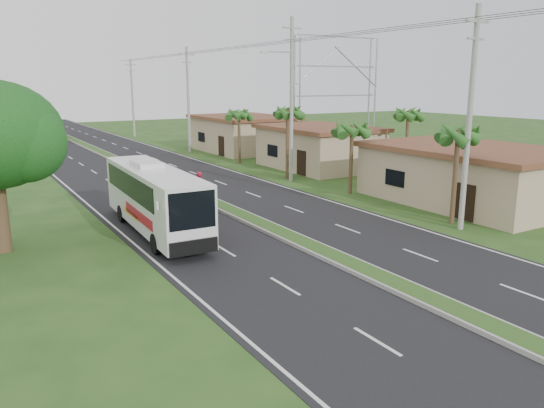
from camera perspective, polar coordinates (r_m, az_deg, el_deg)
ground at (r=21.80m, az=9.23°, el=-7.00°), size 180.00×180.00×0.00m
road_asphalt at (r=38.67m, az=-10.22°, el=1.77°), size 14.00×160.00×0.02m
median_strip at (r=38.66m, az=-10.23°, el=1.90°), size 1.20×160.00×0.18m
lane_edge_left at (r=36.89m, az=-19.97°, el=0.63°), size 0.12×160.00×0.01m
lane_edge_right at (r=41.48m, az=-1.56°, el=2.71°), size 0.12×160.00×0.01m
shop_near at (r=35.30m, az=20.52°, el=3.01°), size 8.60×12.60×3.52m
shop_mid at (r=46.79m, az=5.05°, el=6.13°), size 7.60×10.60×3.67m
shop_far at (r=58.61m, az=-3.10°, el=7.60°), size 8.60×11.60×3.82m
palm_verge_a at (r=29.20m, az=19.41°, el=7.05°), size 2.40×2.40×5.45m
palm_verge_b at (r=35.87m, az=8.61°, el=7.99°), size 2.40×2.40×5.05m
palm_verge_c at (r=41.11m, az=1.68°, el=9.81°), size 2.40×2.40×5.85m
palm_verge_d at (r=49.17m, az=-3.59°, el=9.64°), size 2.40×2.40×5.25m
palm_behind_shop at (r=43.51m, az=14.44°, el=9.33°), size 2.40×2.40×5.65m
utility_pole_a at (r=28.11m, az=20.47°, el=8.68°), size 1.60×0.28×11.00m
utility_pole_b at (r=40.05m, az=2.08°, el=11.35°), size 3.20×0.28×12.00m
utility_pole_c at (r=57.86m, az=-9.00°, el=11.11°), size 1.60×0.28×11.00m
utility_pole_d at (r=76.74m, az=-14.78°, el=11.08°), size 1.60×0.28×10.50m
billboard_lattice at (r=57.68m, az=6.94°, el=12.31°), size 10.18×1.18×12.07m
coach_bus_main at (r=26.98m, az=-12.57°, el=0.95°), size 2.67×10.83×3.47m
coach_bus_far at (r=77.35m, az=-24.17°, el=7.98°), size 3.76×13.34×3.84m
motorcyclist at (r=30.47m, az=-7.84°, el=0.57°), size 1.90×1.15×2.47m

